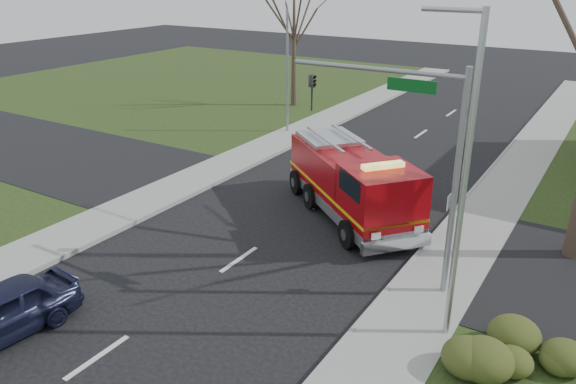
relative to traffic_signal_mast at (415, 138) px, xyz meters
The scene contains 9 objects.
ground 7.18m from the traffic_signal_mast, 163.94° to the right, with size 120.00×120.00×0.00m, color black.
sidewalk_right 4.97m from the traffic_signal_mast, 56.58° to the right, with size 2.40×80.00×0.15m, color gray.
sidewalk_left 12.41m from the traffic_signal_mast, behind, with size 2.40×80.00×0.15m, color gray.
hedge_corner 6.14m from the traffic_signal_mast, 33.41° to the right, with size 2.80×2.00×0.90m, color #363F17.
bare_tree_left 23.97m from the traffic_signal_mast, 129.43° to the left, with size 4.50×4.50×9.00m.
traffic_signal_mast is the anchor object (origin of this frame).
streetlight_pole 2.78m from the traffic_signal_mast, 46.02° to the right, with size 1.48×0.16×8.40m.
utility_pole_far 17.38m from the traffic_signal_mast, 133.85° to the left, with size 0.14×0.14×7.00m, color gray.
fire_engine 6.14m from the traffic_signal_mast, 133.76° to the left, with size 7.26×6.61×2.97m.
Camera 1 is at (10.21, -13.29, 9.17)m, focal length 35.00 mm.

